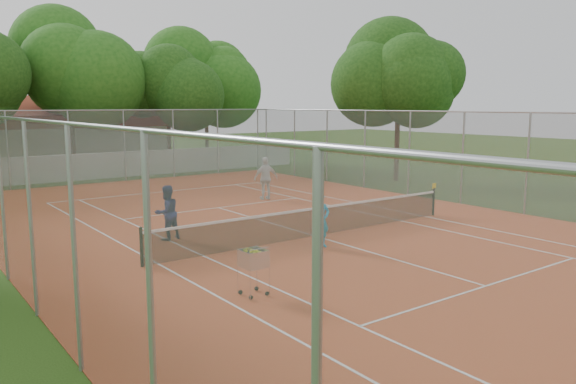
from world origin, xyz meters
TOP-DOWN VIEW (x-y plane):
  - ground at (0.00, 0.00)m, footprint 120.00×120.00m
  - court_pad at (0.00, 0.00)m, footprint 18.00×34.00m
  - court_lines at (0.00, 0.00)m, footprint 10.98×23.78m
  - tennis_net at (0.00, 0.00)m, footprint 11.88×0.10m
  - perimeter_fence at (0.00, 0.00)m, footprint 18.00×34.00m
  - boundary_wall at (0.00, 19.00)m, footprint 26.00×0.30m
  - clubhouse at (-2.00, 29.00)m, footprint 16.40×9.00m
  - tropical_trees at (0.00, 22.00)m, footprint 29.00×19.00m
  - player_near at (-0.78, -1.20)m, footprint 0.64×0.45m
  - player_far_left at (-4.09, 2.45)m, footprint 0.97×0.82m
  - player_far_right at (2.82, 7.00)m, footprint 1.21×0.70m
  - ball_hopper at (-4.79, -3.67)m, footprint 0.60×0.60m

SIDE VIEW (x-z plane):
  - ground at x=0.00m, z-range 0.00..0.00m
  - court_pad at x=0.00m, z-range 0.00..0.02m
  - court_lines at x=0.00m, z-range 0.02..0.03m
  - tennis_net at x=0.00m, z-range 0.02..1.00m
  - ball_hopper at x=-4.79m, z-range 0.02..1.18m
  - boundary_wall at x=0.00m, z-range 0.00..1.50m
  - player_near at x=-0.78m, z-range 0.02..1.67m
  - player_far_left at x=-4.09m, z-range 0.02..1.77m
  - player_far_right at x=2.82m, z-range 0.02..1.96m
  - perimeter_fence at x=0.00m, z-range 0.00..4.00m
  - clubhouse at x=-2.00m, z-range 0.00..4.40m
  - tropical_trees at x=0.00m, z-range 0.00..10.00m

